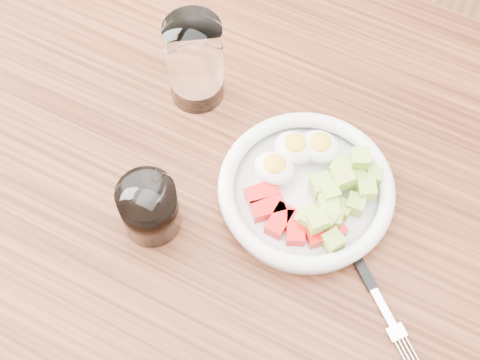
% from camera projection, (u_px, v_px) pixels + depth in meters
% --- Properties ---
extents(ground, '(4.00, 4.00, 0.00)m').
position_uv_depth(ground, '(242.00, 339.00, 1.59)').
color(ground, brown).
rests_on(ground, ground).
extents(dining_table, '(1.50, 0.90, 0.77)m').
position_uv_depth(dining_table, '(243.00, 228.00, 1.00)').
color(dining_table, brown).
rests_on(dining_table, ground).
extents(bowl, '(0.24, 0.24, 0.06)m').
position_uv_depth(bowl, '(307.00, 188.00, 0.89)').
color(bowl, white).
rests_on(bowl, dining_table).
extents(fork, '(0.16, 0.14, 0.01)m').
position_uv_depth(fork, '(365.00, 275.00, 0.86)').
color(fork, black).
rests_on(fork, dining_table).
extents(water_glass, '(0.08, 0.08, 0.14)m').
position_uv_depth(water_glass, '(195.00, 62.00, 0.93)').
color(water_glass, white).
rests_on(water_glass, dining_table).
extents(coffee_glass, '(0.08, 0.08, 0.09)m').
position_uv_depth(coffee_glass, '(149.00, 208.00, 0.86)').
color(coffee_glass, white).
rests_on(coffee_glass, dining_table).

